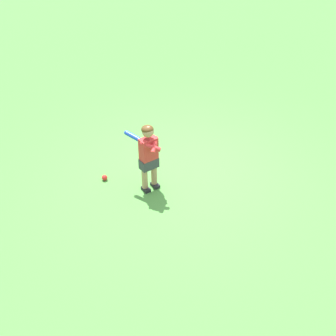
% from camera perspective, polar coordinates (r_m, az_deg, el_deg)
% --- Properties ---
extents(ground_plane, '(40.00, 40.00, 0.00)m').
position_cam_1_polar(ground_plane, '(6.26, 2.22, -0.70)').
color(ground_plane, '#519942').
extents(child_batter, '(0.34, 0.62, 1.08)m').
position_cam_1_polar(child_batter, '(5.58, -2.93, 2.32)').
color(child_batter, '#232328').
rests_on(child_batter, ground).
extents(play_ball_near_batter, '(0.09, 0.09, 0.09)m').
position_cam_1_polar(play_ball_near_batter, '(6.16, -9.31, -1.41)').
color(play_ball_near_batter, red).
rests_on(play_ball_near_batter, ground).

